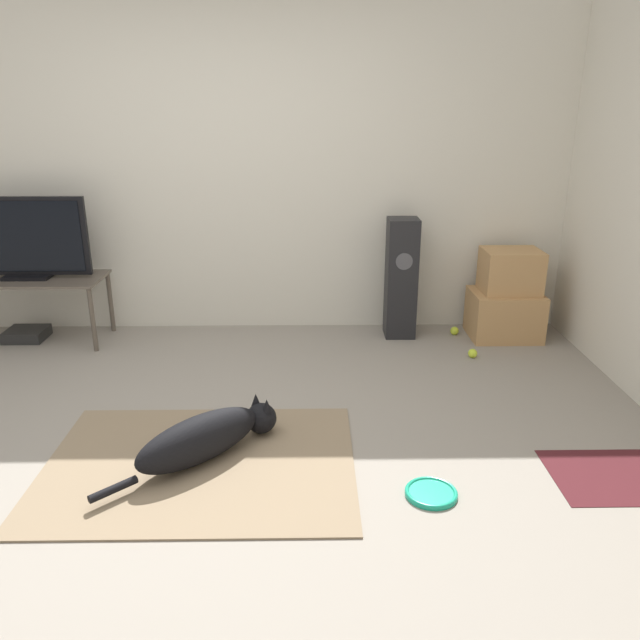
{
  "coord_description": "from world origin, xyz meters",
  "views": [
    {
      "loc": [
        0.56,
        -2.81,
        1.75
      ],
      "look_at": [
        0.62,
        0.91,
        0.45
      ],
      "focal_mm": 35.0,
      "sensor_mm": 36.0,
      "label": 1
    }
  ],
  "objects": [
    {
      "name": "ground_plane",
      "position": [
        0.0,
        0.0,
        0.0
      ],
      "size": [
        12.0,
        12.0,
        0.0
      ],
      "primitive_type": "plane",
      "color": "gray"
    },
    {
      "name": "wall_back",
      "position": [
        0.0,
        2.1,
        1.27
      ],
      "size": [
        8.0,
        0.06,
        2.55
      ],
      "color": "beige",
      "rests_on": "ground_plane"
    },
    {
      "name": "area_rug",
      "position": [
        -0.01,
        -0.03,
        0.01
      ],
      "size": [
        1.57,
        1.18,
        0.01
      ],
      "color": "#847056",
      "rests_on": "ground_plane"
    },
    {
      "name": "dog",
      "position": [
        0.03,
        0.02,
        0.13
      ],
      "size": [
        0.82,
        0.79,
        0.25
      ],
      "color": "black",
      "rests_on": "area_rug"
    },
    {
      "name": "frisbee",
      "position": [
        1.13,
        -0.31,
        0.01
      ],
      "size": [
        0.25,
        0.25,
        0.03
      ],
      "color": "#199E7A",
      "rests_on": "ground_plane"
    },
    {
      "name": "cardboard_box_lower",
      "position": [
        2.08,
        1.78,
        0.18
      ],
      "size": [
        0.53,
        0.42,
        0.36
      ],
      "color": "tan",
      "rests_on": "ground_plane"
    },
    {
      "name": "cardboard_box_upper",
      "position": [
        2.1,
        1.8,
        0.53
      ],
      "size": [
        0.43,
        0.34,
        0.33
      ],
      "color": "tan",
      "rests_on": "cardboard_box_lower"
    },
    {
      "name": "floor_speaker",
      "position": [
        1.26,
        1.83,
        0.47
      ],
      "size": [
        0.23,
        0.24,
        0.93
      ],
      "color": "black",
      "rests_on": "ground_plane"
    },
    {
      "name": "tv_stand",
      "position": [
        -1.56,
        1.75,
        0.45
      ],
      "size": [
        1.09,
        0.49,
        0.51
      ],
      "color": "brown",
      "rests_on": "ground_plane"
    },
    {
      "name": "tv",
      "position": [
        -1.56,
        1.75,
        0.8
      ],
      "size": [
        0.96,
        0.2,
        0.61
      ],
      "color": "black",
      "rests_on": "tv_stand"
    },
    {
      "name": "tennis_ball_by_boxes",
      "position": [
        1.71,
        1.83,
        0.03
      ],
      "size": [
        0.07,
        0.07,
        0.07
      ],
      "color": "#C6E033",
      "rests_on": "ground_plane"
    },
    {
      "name": "tennis_ball_near_speaker",
      "position": [
        1.74,
        1.35,
        0.03
      ],
      "size": [
        0.07,
        0.07,
        0.07
      ],
      "color": "#C6E033",
      "rests_on": "ground_plane"
    },
    {
      "name": "game_console",
      "position": [
        -1.66,
        1.78,
        0.04
      ],
      "size": [
        0.3,
        0.27,
        0.08
      ],
      "color": "black",
      "rests_on": "ground_plane"
    },
    {
      "name": "door_mat",
      "position": [
        2.12,
        -0.18,
        0.0
      ],
      "size": [
        0.75,
        0.5,
        0.01
      ],
      "color": "#47191E",
      "rests_on": "ground_plane"
    }
  ]
}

